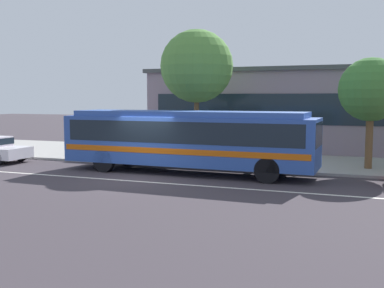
% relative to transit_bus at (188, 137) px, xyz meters
% --- Properties ---
extents(ground_plane, '(120.00, 120.00, 0.00)m').
position_rel_transit_bus_xyz_m(ground_plane, '(-1.45, -1.78, -1.58)').
color(ground_plane, '#3C343B').
extents(sidewalk_slab, '(60.00, 8.00, 0.12)m').
position_rel_transit_bus_xyz_m(sidewalk_slab, '(-1.45, 5.35, -1.52)').
color(sidewalk_slab, '#9C9995').
rests_on(sidewalk_slab, ground_plane).
extents(lane_stripe_center, '(56.00, 0.16, 0.01)m').
position_rel_transit_bus_xyz_m(lane_stripe_center, '(-1.45, -2.58, -1.58)').
color(lane_stripe_center, silver).
rests_on(lane_stripe_center, ground_plane).
extents(transit_bus, '(11.14, 2.69, 2.71)m').
position_rel_transit_bus_xyz_m(transit_bus, '(0.00, 0.00, 0.00)').
color(transit_bus, '#2D4FA4').
rests_on(transit_bus, ground_plane).
extents(pedestrian_waiting_near_sign, '(0.48, 0.48, 1.72)m').
position_rel_transit_bus_xyz_m(pedestrian_waiting_near_sign, '(-3.65, 3.38, -0.45)').
color(pedestrian_waiting_near_sign, navy).
rests_on(pedestrian_waiting_near_sign, sidewalk_slab).
extents(pedestrian_walking_along_curb, '(0.48, 0.48, 1.75)m').
position_rel_transit_bus_xyz_m(pedestrian_walking_along_curb, '(2.80, 2.33, -0.43)').
color(pedestrian_walking_along_curb, '#725B57').
rests_on(pedestrian_walking_along_curb, sidewalk_slab).
extents(pedestrian_standing_by_tree, '(0.48, 0.48, 1.69)m').
position_rel_transit_bus_xyz_m(pedestrian_standing_by_tree, '(-1.91, 3.18, -0.47)').
color(pedestrian_standing_by_tree, '#7E6458').
rests_on(pedestrian_standing_by_tree, sidewalk_slab).
extents(bus_stop_sign, '(0.08, 0.44, 2.45)m').
position_rel_transit_bus_xyz_m(bus_stop_sign, '(4.71, 1.94, 0.11)').
color(bus_stop_sign, gray).
rests_on(bus_stop_sign, sidewalk_slab).
extents(street_tree_near_stop, '(3.81, 3.81, 6.71)m').
position_rel_transit_bus_xyz_m(street_tree_near_stop, '(-1.19, 4.38, 3.33)').
color(street_tree_near_stop, brown).
rests_on(street_tree_near_stop, sidewalk_slab).
extents(street_tree_mid_block, '(2.82, 2.82, 4.93)m').
position_rel_transit_bus_xyz_m(street_tree_mid_block, '(7.37, 3.42, 2.04)').
color(street_tree_mid_block, brown).
rests_on(street_tree_mid_block, sidewalk_slab).
extents(station_building, '(19.74, 8.98, 5.05)m').
position_rel_transit_bus_xyz_m(station_building, '(3.97, 11.96, 0.96)').
color(station_building, gray).
rests_on(station_building, ground_plane).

